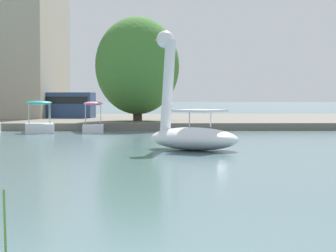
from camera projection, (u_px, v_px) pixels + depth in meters
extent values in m
cube|color=#6B665B|center=(133.00, 120.00, 43.26)|extent=(115.70, 20.90, 0.41)
ellipsoid|color=white|center=(194.00, 139.00, 20.56)|extent=(3.75, 3.43, 0.77)
cylinder|color=white|center=(168.00, 85.00, 21.06)|extent=(0.70, 0.65, 3.18)
sphere|color=white|center=(165.00, 39.00, 21.06)|extent=(0.85, 0.85, 0.61)
cone|color=yellow|center=(159.00, 40.00, 21.20)|extent=(0.55, 0.53, 0.33)
cube|color=white|center=(200.00, 111.00, 20.37)|extent=(1.94, 1.99, 0.08)
cylinder|color=silver|center=(211.00, 119.00, 20.94)|extent=(0.04, 0.04, 0.56)
cylinder|color=silver|center=(189.00, 120.00, 19.81)|extent=(0.04, 0.04, 0.56)
cube|color=white|center=(93.00, 129.00, 31.33)|extent=(1.20, 1.96, 0.39)
ellipsoid|color=pink|center=(93.00, 104.00, 31.27)|extent=(1.04, 1.01, 0.20)
cylinder|color=#B7B7BF|center=(86.00, 114.00, 31.63)|extent=(0.04, 0.04, 1.09)
cylinder|color=#B7B7BF|center=(101.00, 114.00, 31.71)|extent=(0.04, 0.04, 1.09)
cylinder|color=#B7B7BF|center=(85.00, 114.00, 30.88)|extent=(0.04, 0.04, 1.09)
cylinder|color=#B7B7BF|center=(101.00, 114.00, 30.97)|extent=(0.04, 0.04, 1.09)
cube|color=white|center=(39.00, 128.00, 31.17)|extent=(1.86, 2.59, 0.46)
ellipsoid|color=teal|center=(39.00, 103.00, 31.11)|extent=(1.59, 1.74, 0.20)
cylinder|color=#B7B7BF|center=(29.00, 113.00, 31.59)|extent=(0.04, 0.04, 1.06)
cylinder|color=#B7B7BF|center=(49.00, 113.00, 31.84)|extent=(0.04, 0.04, 1.06)
cylinder|color=#B7B7BF|center=(29.00, 113.00, 30.43)|extent=(0.04, 0.04, 1.06)
cylinder|color=#B7B7BF|center=(50.00, 113.00, 30.67)|extent=(0.04, 0.04, 1.06)
cylinder|color=#423323|center=(137.00, 88.00, 36.28)|extent=(0.54, 0.54, 3.97)
ellipsoid|color=#427A33|center=(137.00, 66.00, 36.22)|extent=(6.15, 6.49, 5.79)
cube|color=navy|center=(62.00, 105.00, 42.40)|extent=(4.56, 2.31, 1.75)
cube|color=black|center=(62.00, 100.00, 42.38)|extent=(4.22, 2.30, 0.49)
cylinder|color=#4C7F33|center=(5.00, 230.00, 6.15)|extent=(0.06, 0.11, 0.81)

